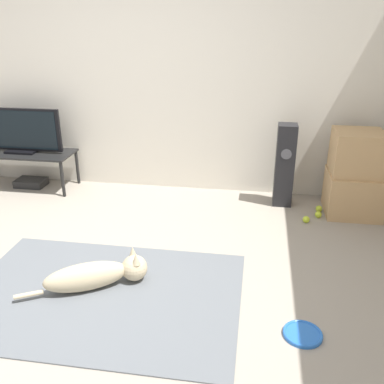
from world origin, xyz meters
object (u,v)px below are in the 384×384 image
at_px(dog, 99,274).
at_px(tennis_ball_loose_on_carpet, 319,209).
at_px(tv_stand, 23,156).
at_px(tennis_ball_by_boxes, 318,215).
at_px(tennis_ball_near_speaker, 306,219).
at_px(cardboard_box_lower, 353,193).
at_px(tv, 19,131).
at_px(cardboard_box_upper, 357,153).
at_px(frisbee, 303,334).
at_px(floor_speaker, 285,165).
at_px(game_console, 31,183).

bearing_deg(dog, tennis_ball_loose_on_carpet, 42.44).
distance_m(tv_stand, tennis_ball_by_boxes, 3.29).
bearing_deg(tennis_ball_by_boxes, tennis_ball_near_speaker, -134.48).
height_order(cardboard_box_lower, tv, tv).
bearing_deg(tv, cardboard_box_upper, -2.05).
bearing_deg(frisbee, cardboard_box_lower, 72.01).
relative_size(tv, tennis_ball_near_speaker, 14.61).
bearing_deg(tennis_ball_near_speaker, floor_speaker, 117.70).
bearing_deg(dog, tv, 130.82).
bearing_deg(tennis_ball_near_speaker, dog, -140.30).
relative_size(cardboard_box_lower, game_console, 1.55).
xyz_separation_m(cardboard_box_lower, tennis_ball_by_boxes, (-0.34, -0.17, -0.18)).
distance_m(tv, tennis_ball_by_boxes, 3.33).
distance_m(cardboard_box_upper, tennis_ball_near_speaker, 0.81).
bearing_deg(tennis_ball_by_boxes, tv, 174.46).
distance_m(tv_stand, tennis_ball_near_speaker, 3.18).
height_order(tennis_ball_near_speaker, game_console, game_console).
bearing_deg(floor_speaker, cardboard_box_lower, -9.30).
xyz_separation_m(floor_speaker, tennis_ball_by_boxes, (0.35, -0.29, -0.40)).
xyz_separation_m(cardboard_box_upper, tv, (-3.58, 0.13, 0.04)).
bearing_deg(tennis_ball_near_speaker, game_console, 171.24).
bearing_deg(frisbee, floor_speaker, 91.73).
height_order(tv_stand, tv, tv).
distance_m(cardboard_box_lower, tennis_ball_near_speaker, 0.58).
relative_size(floor_speaker, tv_stand, 0.75).
distance_m(tv, tennis_ball_loose_on_carpet, 3.34).
bearing_deg(tennis_ball_by_boxes, cardboard_box_lower, 27.36).
height_order(tv_stand, tennis_ball_loose_on_carpet, tv_stand).
xyz_separation_m(floor_speaker, tv, (-2.91, 0.03, 0.24)).
xyz_separation_m(dog, tv, (-1.53, 1.77, 0.55)).
relative_size(dog, tennis_ball_by_boxes, 12.94).
height_order(tennis_ball_by_boxes, tennis_ball_loose_on_carpet, same).
xyz_separation_m(dog, cardboard_box_lower, (2.06, 1.63, 0.09)).
height_order(cardboard_box_upper, tennis_ball_near_speaker, cardboard_box_upper).
xyz_separation_m(dog, game_console, (-1.50, 1.80, -0.08)).
distance_m(tennis_ball_loose_on_carpet, game_console, 3.26).
bearing_deg(tennis_ball_loose_on_carpet, tv, 176.94).
height_order(floor_speaker, game_console, floor_speaker).
xyz_separation_m(dog, tennis_ball_near_speaker, (1.60, 1.33, -0.08)).
bearing_deg(dog, tv_stand, 130.87).
height_order(cardboard_box_upper, tennis_ball_loose_on_carpet, cardboard_box_upper).
distance_m(cardboard_box_lower, floor_speaker, 0.73).
xyz_separation_m(cardboard_box_lower, tennis_ball_loose_on_carpet, (-0.32, -0.03, -0.18)).
bearing_deg(cardboard_box_upper, tennis_ball_loose_on_carpet, -171.05).
relative_size(tennis_ball_by_boxes, tennis_ball_loose_on_carpet, 1.00).
xyz_separation_m(floor_speaker, tennis_ball_near_speaker, (0.22, -0.42, -0.40)).
height_order(dog, cardboard_box_lower, cardboard_box_lower).
relative_size(dog, tennis_ball_loose_on_carpet, 12.94).
bearing_deg(floor_speaker, tennis_ball_near_speaker, -62.30).
xyz_separation_m(tv, tennis_ball_loose_on_carpet, (3.28, -0.17, -0.63)).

